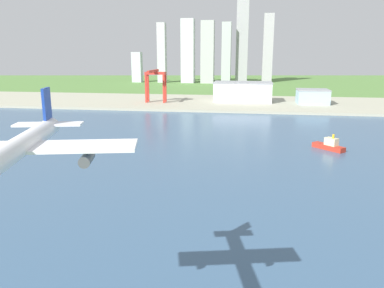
{
  "coord_description": "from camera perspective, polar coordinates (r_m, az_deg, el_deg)",
  "views": [
    {
      "loc": [
        39.67,
        52.66,
        57.65
      ],
      "look_at": [
        15.75,
        208.67,
        19.34
      ],
      "focal_mm": 35.09,
      "sensor_mm": 36.0,
      "label": 1
    }
  ],
  "objects": [
    {
      "name": "port_crane_red",
      "position": [
        432.5,
        -5.62,
        9.82
      ],
      "size": [
        23.03,
        42.6,
        37.18
      ],
      "color": "#B72D23",
      "rests_on": "industrial_pier"
    },
    {
      "name": "tugboat_small",
      "position": [
        243.78,
        20.14,
        -0.19
      ],
      "size": [
        17.97,
        18.73,
        9.95
      ],
      "color": "#B22D1E",
      "rests_on": "water_bay"
    },
    {
      "name": "warehouse_annex",
      "position": [
        442.6,
        17.84,
        6.89
      ],
      "size": [
        34.28,
        29.75,
        16.1
      ],
      "color": "#99BCD1",
      "rests_on": "industrial_pier"
    },
    {
      "name": "distant_skyline",
      "position": [
        760.01,
        3.39,
        14.04
      ],
      "size": [
        279.33,
        63.67,
        155.84
      ],
      "color": "#B4BCC2",
      "rests_on": "ground"
    },
    {
      "name": "ground_plane",
      "position": [
        257.05,
        -0.38,
        0.68
      ],
      "size": [
        2400.0,
        2400.0,
        0.0
      ],
      "primitive_type": "plane",
      "color": "#527E3A"
    },
    {
      "name": "airplane_landing",
      "position": [
        62.04,
        -24.68,
        -0.45
      ],
      "size": [
        35.27,
        37.45,
        10.61
      ],
      "color": "white"
    },
    {
      "name": "water_bay",
      "position": [
        199.96,
        -3.1,
        -3.11
      ],
      "size": [
        840.0,
        360.0,
        0.15
      ],
      "primitive_type": "cube",
      "color": "#385675",
      "rests_on": "ground"
    },
    {
      "name": "industrial_pier",
      "position": [
        442.74,
        3.53,
        6.3
      ],
      "size": [
        840.0,
        140.0,
        2.5
      ],
      "primitive_type": "cube",
      "color": "#A3A28A",
      "rests_on": "ground"
    },
    {
      "name": "warehouse_main",
      "position": [
        445.09,
        7.71,
        7.88
      ],
      "size": [
        66.93,
        35.8,
        22.75
      ],
      "color": "silver",
      "rests_on": "industrial_pier"
    }
  ]
}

